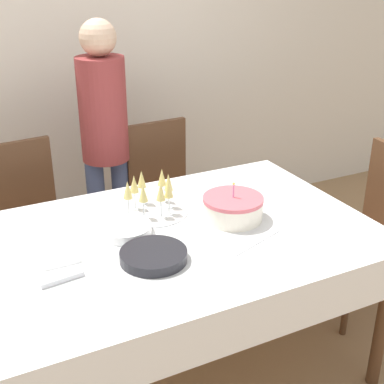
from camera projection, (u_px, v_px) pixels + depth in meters
ground_plane at (165, 372)px, 2.65m from camera, size 12.00×12.00×0.00m
wall_back at (58, 47)px, 3.41m from camera, size 8.00×0.05×2.70m
dining_table at (162, 256)px, 2.38m from camera, size 1.90×1.17×0.77m
dining_chair_far_left at (28, 221)px, 3.00m from camera, size 0.46×0.46×0.96m
dining_chair_far_right at (165, 193)px, 3.34m from camera, size 0.44×0.44×0.96m
dining_chair_right_end at (373, 225)px, 2.95m from camera, size 0.45×0.45×0.96m
birthday_cake at (233, 208)px, 2.48m from camera, size 0.28×0.28×0.18m
champagne_tray at (151, 195)px, 2.53m from camera, size 0.35×0.35×0.18m
plate_stack_main at (154, 256)px, 2.15m from camera, size 0.27×0.27×0.04m
plate_stack_dessert at (125, 229)px, 2.36m from camera, size 0.23×0.23×0.04m
cake_knife at (258, 242)px, 2.29m from camera, size 0.29×0.12×0.00m
fork_pile at (61, 277)px, 2.03m from camera, size 0.18×0.08×0.02m
napkin_pile at (58, 257)px, 2.17m from camera, size 0.15×0.15×0.01m
person_standing at (104, 130)px, 3.15m from camera, size 0.28×0.28×1.58m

